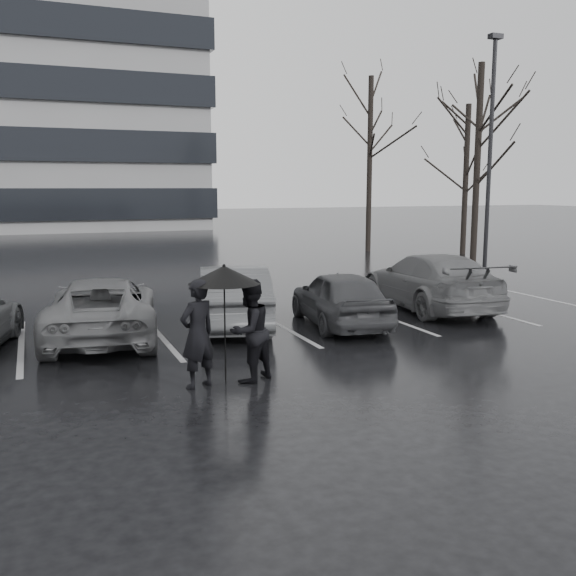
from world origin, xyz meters
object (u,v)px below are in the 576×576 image
Objects in this scene: car_west_b at (102,308)px; pedestrian_right at (250,331)px; car_west_a at (234,296)px; pedestrian_left at (198,334)px; car_east at (430,281)px; tree_ne at (466,180)px; tree_north at (370,165)px; tree_east at (477,166)px; lamp_post at (489,172)px; car_main at (340,298)px.

pedestrian_right is at bearing 124.61° from car_west_b.
car_west_a is 4.57m from pedestrian_left.
car_east is 7.78m from pedestrian_right.
tree_north reaches higher than tree_ne.
tree_north is (12.42, 18.50, 3.40)m from pedestrian_right.
car_west_a is at bearing -138.36° from pedestrian_left.
car_west_b is 0.59× the size of tree_east.
pedestrian_right is 0.24× the size of tree_ne.
car_east is 0.63× the size of lamp_post.
lamp_post is 4.35m from tree_east.
car_east is (3.14, 1.01, 0.08)m from car_main.
car_east is at bearing -130.27° from tree_ne.
car_main is 9.49m from lamp_post.
car_main is 18.06m from tree_north.
car_main is 0.55× the size of tree_ne.
car_west_a is at bearing -132.84° from pedestrian_right.
car_main is 0.76× the size of car_east.
tree_ne reaches higher than pedestrian_left.
car_west_b is 17.42m from tree_east.
tree_east is at bearing -133.43° from car_main.
pedestrian_right is 0.20× the size of tree_north.
car_west_b is at bearing 16.23° from car_west_a.
tree_east is at bearing -81.87° from tree_north.
pedestrian_right is at bearing 90.72° from car_west_a.
tree_ne is 0.82× the size of tree_north.
car_west_b reaches higher than car_main.
pedestrian_right is (1.95, -4.02, 0.20)m from car_west_b.
pedestrian_left is 0.21× the size of tree_north.
car_east is at bearing -163.66° from car_west_a.
car_west_a is at bearing 8.38° from car_east.
car_west_b is at bearing -93.48° from pedestrian_right.
tree_east is (6.96, 7.17, 3.26)m from car_east.
car_west_b is 21.43m from tree_ne.
tree_east is at bearing -165.25° from pedestrian_left.
lamp_post reaches higher than car_east.
pedestrian_left is 0.22× the size of tree_east.
tree_north is at bearing -126.08° from car_west_b.
car_east is 2.87× the size of pedestrian_left.
pedestrian_right is (-3.31, -3.33, 0.20)m from car_main.
pedestrian_right is 22.54m from tree_north.
car_west_b is at bearing -163.59° from lamp_post.
car_main is 5.38m from pedestrian_left.
car_east is (8.41, 0.31, 0.08)m from car_west_b.
car_west_b is at bearing -154.05° from tree_east.
tree_north reaches higher than car_east.
car_main is 2.25× the size of pedestrian_right.
tree_north is (-1.00, 7.00, 0.25)m from tree_east.
car_main is 3.30m from car_east.
car_main is 2.17× the size of pedestrian_left.
tree_ne is at bearing -165.13° from pedestrian_right.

